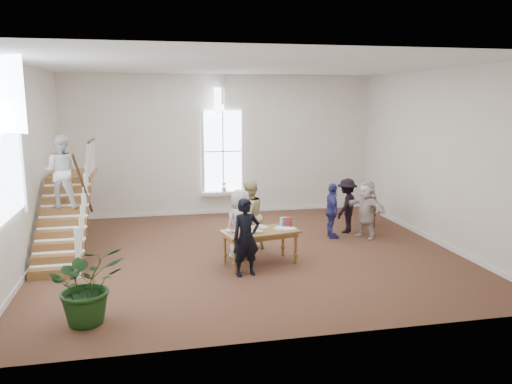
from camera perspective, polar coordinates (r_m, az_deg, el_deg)
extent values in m
plane|color=#4F2E1F|center=(12.36, -0.77, -6.98)|extent=(10.00, 10.00, 0.00)
plane|color=beige|center=(16.29, -3.84, 5.38)|extent=(10.00, 0.00, 10.00)
plane|color=beige|center=(7.56, 5.74, -0.81)|extent=(10.00, 0.00, 10.00)
plane|color=beige|center=(11.98, -25.01, 2.49)|extent=(0.00, 9.00, 9.00)
plane|color=beige|center=(13.73, 20.20, 3.76)|extent=(0.00, 9.00, 9.00)
plane|color=white|center=(11.80, -0.83, 14.33)|extent=(10.00, 10.00, 0.00)
cube|color=white|center=(16.33, -3.68, -0.10)|extent=(1.45, 0.28, 0.10)
plane|color=white|center=(16.25, -3.80, 4.66)|extent=(2.60, 0.00, 2.60)
plane|color=white|center=(16.16, -3.87, 10.31)|extent=(0.60, 0.60, 0.85)
plane|color=white|center=(10.48, -26.66, 3.25)|extent=(0.00, 2.40, 2.40)
plane|color=white|center=(10.42, -27.26, 10.35)|extent=(1.10, 1.10, 1.55)
cube|color=white|center=(16.60, -3.73, -2.18)|extent=(10.00, 0.04, 0.12)
imported|color=pink|center=(16.26, -3.67, 0.57)|extent=(0.17, 0.17, 0.30)
cube|color=brown|center=(11.56, -21.88, -8.52)|extent=(1.10, 0.30, 0.20)
cube|color=brown|center=(11.78, -21.70, -7.13)|extent=(1.10, 0.30, 0.20)
cube|color=brown|center=(12.00, -21.53, -5.79)|extent=(1.10, 0.30, 0.20)
cube|color=brown|center=(12.23, -21.36, -4.50)|extent=(1.10, 0.30, 0.20)
cube|color=brown|center=(12.47, -21.20, -3.26)|extent=(1.10, 0.30, 0.20)
cube|color=brown|center=(12.72, -21.05, -2.06)|extent=(1.10, 0.30, 0.20)
cube|color=brown|center=(12.97, -20.91, -0.92)|extent=(1.10, 0.30, 0.20)
cube|color=brown|center=(13.22, -20.77, 0.19)|extent=(1.10, 0.30, 0.20)
cube|color=brown|center=(13.48, -20.63, 1.25)|extent=(1.10, 0.30, 0.20)
cube|color=brown|center=(14.36, -20.11, 1.98)|extent=(1.10, 1.20, 0.12)
cube|color=white|center=(11.20, -19.69, -6.56)|extent=(0.10, 0.10, 1.10)
cylinder|color=#3A230F|center=(12.23, -19.16, 0.68)|extent=(0.07, 2.74, 1.86)
imported|color=silver|center=(12.55, -21.35, 2.23)|extent=(0.94, 0.79, 1.72)
cube|color=brown|center=(11.35, 0.50, -4.55)|extent=(1.83, 1.18, 0.05)
cube|color=brown|center=(11.37, 0.50, -4.92)|extent=(1.69, 1.04, 0.10)
cylinder|color=brown|center=(10.90, -2.40, -7.41)|extent=(0.07, 0.07, 0.74)
cylinder|color=brown|center=(11.50, 4.57, -6.46)|extent=(0.07, 0.07, 0.74)
cylinder|color=brown|center=(11.47, -3.59, -6.49)|extent=(0.07, 0.07, 0.74)
cylinder|color=brown|center=(12.05, 3.10, -5.64)|extent=(0.07, 0.07, 0.74)
cube|color=silver|center=(11.53, 0.74, -4.08)|extent=(0.28, 0.32, 0.04)
cube|color=beige|center=(11.57, 0.52, -3.99)|extent=(0.30, 0.32, 0.05)
cube|color=tan|center=(11.63, 3.41, -4.01)|extent=(0.19, 0.28, 0.02)
cube|color=silver|center=(11.30, -2.93, -4.42)|extent=(0.20, 0.23, 0.03)
cube|color=#4C5972|center=(11.26, -2.26, -4.47)|extent=(0.26, 0.31, 0.03)
cube|color=maroon|center=(11.37, -2.61, -4.31)|extent=(0.16, 0.26, 0.04)
cube|color=white|center=(11.35, -1.32, -4.36)|extent=(0.23, 0.23, 0.02)
cube|color=#BFB299|center=(11.47, -0.32, -4.12)|extent=(0.27, 0.28, 0.05)
cube|color=silver|center=(11.46, 4.06, -4.22)|extent=(0.23, 0.24, 0.03)
cube|color=beige|center=(11.21, 0.21, -4.51)|extent=(0.25, 0.29, 0.04)
cube|color=tan|center=(11.14, -0.38, -4.59)|extent=(0.29, 0.28, 0.05)
cube|color=silver|center=(11.47, -0.36, -4.15)|extent=(0.24, 0.32, 0.04)
cube|color=#4C5972|center=(11.76, 3.14, -3.83)|extent=(0.29, 0.30, 0.03)
cube|color=maroon|center=(11.05, -1.60, -4.71)|extent=(0.21, 0.25, 0.05)
cube|color=white|center=(11.44, 2.77, -4.19)|extent=(0.29, 0.29, 0.05)
cube|color=#BFB299|center=(11.58, 2.72, -4.06)|extent=(0.15, 0.23, 0.03)
cube|color=silver|center=(11.40, 3.56, -4.26)|extent=(0.24, 0.29, 0.05)
imported|color=black|center=(10.63, -1.13, -5.21)|extent=(0.68, 0.52, 1.68)
imported|color=#BCB6AE|center=(11.84, -1.78, -3.64)|extent=(0.95, 0.83, 1.65)
imported|color=#D3BA83|center=(12.35, -0.82, -2.72)|extent=(1.08, 1.01, 1.77)
imported|color=navy|center=(13.65, 8.69, -2.13)|extent=(0.46, 0.91, 1.50)
imported|color=black|center=(14.27, 10.32, -1.54)|extent=(1.09, 1.12, 1.54)
imported|color=beige|center=(13.80, 12.49, -1.93)|extent=(1.04, 1.54, 1.59)
imported|color=#153310|center=(8.95, -18.74, -9.95)|extent=(1.50, 1.40, 1.36)
cube|color=#3A230F|center=(15.17, 12.85, -2.34)|extent=(0.49, 0.49, 0.04)
cube|color=#3A230F|center=(15.29, 12.88, -1.32)|extent=(0.36, 0.18, 0.45)
cylinder|color=#3A230F|center=(15.07, 12.25, -3.20)|extent=(0.04, 0.04, 0.39)
cylinder|color=#3A230F|center=(15.08, 13.40, -3.24)|extent=(0.04, 0.04, 0.39)
cylinder|color=#3A230F|center=(15.36, 12.24, -2.94)|extent=(0.04, 0.04, 0.39)
cylinder|color=#3A230F|center=(15.37, 13.37, -2.98)|extent=(0.04, 0.04, 0.39)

